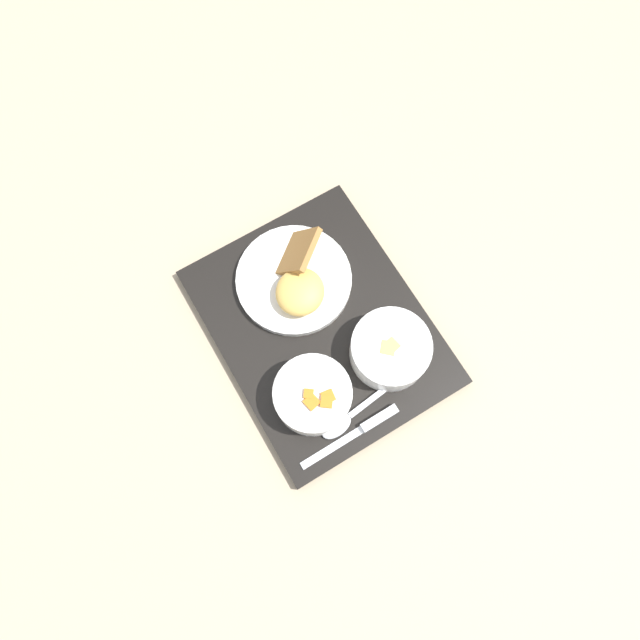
{
  "coord_description": "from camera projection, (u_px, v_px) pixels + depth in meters",
  "views": [
    {
      "loc": [
        -0.23,
        0.11,
        0.92
      ],
      "look_at": [
        0.0,
        0.0,
        0.05
      ],
      "focal_mm": 32.0,
      "sensor_mm": 36.0,
      "label": 1
    }
  ],
  "objects": [
    {
      "name": "bowl_soup",
      "position": [
        390.0,
        349.0,
        0.89
      ],
      "size": [
        0.13,
        0.13,
        0.06
      ],
      "color": "white",
      "rests_on": "serving_tray"
    },
    {
      "name": "knife",
      "position": [
        368.0,
        425.0,
        0.89
      ],
      "size": [
        0.03,
        0.17,
        0.01
      ],
      "rotation": [
        0.0,
        0.0,
        1.67
      ],
      "color": "silver",
      "rests_on": "serving_tray"
    },
    {
      "name": "spoon",
      "position": [
        347.0,
        418.0,
        0.89
      ],
      "size": [
        0.05,
        0.15,
        0.01
      ],
      "rotation": [
        0.0,
        0.0,
        1.77
      ],
      "color": "silver",
      "rests_on": "serving_tray"
    },
    {
      "name": "bowl_salad",
      "position": [
        313.0,
        395.0,
        0.87
      ],
      "size": [
        0.12,
        0.12,
        0.06
      ],
      "color": "white",
      "rests_on": "serving_tray"
    },
    {
      "name": "plate_main",
      "position": [
        296.0,
        281.0,
        0.94
      ],
      "size": [
        0.19,
        0.19,
        0.07
      ],
      "color": "white",
      "rests_on": "serving_tray"
    },
    {
      "name": "ground_plane",
      "position": [
        320.0,
        328.0,
        0.96
      ],
      "size": [
        4.0,
        4.0,
        0.0
      ],
      "primitive_type": "plane",
      "color": "tan"
    },
    {
      "name": "serving_tray",
      "position": [
        320.0,
        327.0,
        0.95
      ],
      "size": [
        0.44,
        0.36,
        0.02
      ],
      "color": "black",
      "rests_on": "ground_plane"
    }
  ]
}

